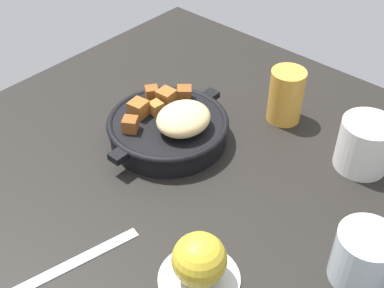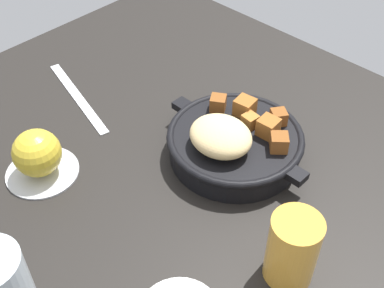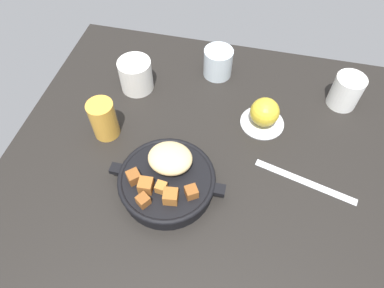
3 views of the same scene
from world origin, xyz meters
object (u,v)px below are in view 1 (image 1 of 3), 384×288
Objects in this scene: butter_knife at (60,268)px; cast_iron_skillet at (170,126)px; water_glass_short at (363,257)px; juice_glass_amber at (286,96)px; ceramic_mug_white at (365,145)px; red_apple at (199,260)px.

cast_iron_skillet is at bearing -151.50° from butter_knife.
water_glass_short is 0.80× the size of juice_glass_amber.
ceramic_mug_white is at bearing 120.21° from cast_iron_skillet.
ceramic_mug_white is (-45.42, 20.05, 4.13)cm from butter_knife.
cast_iron_skillet is at bearing -128.91° from red_apple.
water_glass_short reaches higher than red_apple.
juice_glass_amber reaches higher than cast_iron_skillet.
cast_iron_skillet is at bearing -59.79° from ceramic_mug_white.
cast_iron_skillet reaches higher than butter_knife.
cast_iron_skillet reaches higher than water_glass_short.
butter_knife is 2.89× the size of water_glass_short.
red_apple is at bearing 140.57° from butter_knife.
butter_knife is at bearing -4.19° from juice_glass_amber.
red_apple is 0.83× the size of ceramic_mug_white.
ceramic_mug_white is (-34.31, 5.07, 0.15)cm from red_apple.
red_apple is 0.72× the size of juice_glass_amber.
water_glass_short is at bearing 26.74° from ceramic_mug_white.
ceramic_mug_white reaches higher than cast_iron_skillet.
juice_glass_amber is (-18.42, 11.09, 1.87)cm from cast_iron_skillet.
ceramic_mug_white reaches higher than butter_knife.
red_apple is at bearing -8.40° from ceramic_mug_white.
water_glass_short is (3.95, 37.73, 0.86)cm from cast_iron_skillet.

